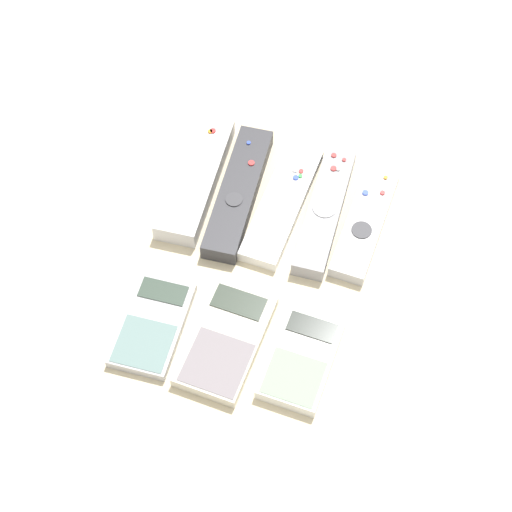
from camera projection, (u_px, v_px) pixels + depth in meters
ground_plane at (249, 282)px, 1.06m from camera, size 3.00×3.00×0.00m
remote_0 at (196, 178)px, 1.13m from camera, size 0.07×0.20×0.03m
remote_1 at (238, 193)px, 1.12m from camera, size 0.06×0.21×0.03m
remote_2 at (282, 204)px, 1.11m from camera, size 0.06×0.20×0.02m
remote_3 at (325, 211)px, 1.10m from camera, size 0.05×0.20×0.03m
remote_4 at (365, 223)px, 1.10m from camera, size 0.05×0.18×0.02m
calculator_0 at (152, 325)px, 1.02m from camera, size 0.08×0.13×0.02m
calculator_1 at (226, 341)px, 1.01m from camera, size 0.09×0.15×0.02m
calculator_2 at (301, 360)px, 0.99m from camera, size 0.08×0.12×0.02m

